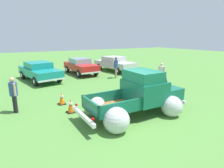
{
  "coord_description": "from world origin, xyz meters",
  "views": [
    {
      "loc": [
        -4.57,
        -6.17,
        3.31
      ],
      "look_at": [
        0.0,
        1.69,
        1.03
      ],
      "focal_mm": 30.28,
      "sensor_mm": 36.0,
      "label": 1
    }
  ],
  "objects": [
    {
      "name": "vintage_pickup_truck",
      "position": [
        0.39,
        0.0,
        0.76
      ],
      "size": [
        4.64,
        2.81,
        1.96
      ],
      "rotation": [
        0.0,
        0.0,
        0.01
      ],
      "color": "black",
      "rests_on": "ground"
    },
    {
      "name": "spectator_1",
      "position": [
        3.39,
        6.88,
        0.99
      ],
      "size": [
        0.48,
        0.48,
        1.73
      ],
      "rotation": [
        0.0,
        0.0,
        2.48
      ],
      "color": "gray",
      "rests_on": "ground"
    },
    {
      "name": "show_car_0",
      "position": [
        -2.19,
        9.05,
        0.79
      ],
      "size": [
        2.7,
        4.91,
        1.43
      ],
      "rotation": [
        0.0,
        0.0,
        -1.4
      ],
      "color": "black",
      "rests_on": "ground"
    },
    {
      "name": "show_car_2",
      "position": [
        4.95,
        9.7,
        0.78
      ],
      "size": [
        2.68,
        4.69,
        1.43
      ],
      "rotation": [
        0.0,
        0.0,
        -1.39
      ],
      "color": "black",
      "rests_on": "ground"
    },
    {
      "name": "ground_plane",
      "position": [
        0.0,
        0.0,
        0.0
      ],
      "size": [
        80.0,
        80.0,
        0.0
      ],
      "primitive_type": "plane",
      "color": "#548C3D"
    },
    {
      "name": "spectator_2",
      "position": [
        -4.32,
        2.9,
        0.92
      ],
      "size": [
        0.41,
        0.54,
        1.62
      ],
      "rotation": [
        0.0,
        0.0,
        3.37
      ],
      "color": "black",
      "rests_on": "ground"
    },
    {
      "name": "show_car_1",
      "position": [
        1.52,
        9.96,
        0.78
      ],
      "size": [
        1.99,
        4.33,
        1.43
      ],
      "rotation": [
        0.0,
        0.0,
        -1.52
      ],
      "color": "black",
      "rests_on": "ground"
    },
    {
      "name": "spectator_0",
      "position": [
        4.78,
        3.15,
        0.9
      ],
      "size": [
        0.4,
        0.54,
        1.59
      ],
      "rotation": [
        0.0,
        0.0,
        0.21
      ],
      "color": "#4C4742",
      "rests_on": "ground"
    },
    {
      "name": "lane_cone_1",
      "position": [
        -2.18,
        1.63,
        0.31
      ],
      "size": [
        0.36,
        0.36,
        0.63
      ],
      "color": "black",
      "rests_on": "ground"
    },
    {
      "name": "lane_cone_0",
      "position": [
        -2.23,
        2.89,
        0.31
      ],
      "size": [
        0.36,
        0.36,
        0.63
      ],
      "color": "black",
      "rests_on": "ground"
    }
  ]
}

